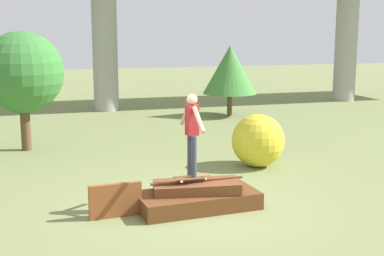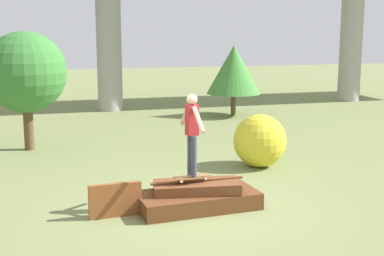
# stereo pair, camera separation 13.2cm
# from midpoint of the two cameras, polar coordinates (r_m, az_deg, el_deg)

# --- Properties ---
(ground_plane) EXTENTS (80.00, 80.00, 0.00)m
(ground_plane) POSITION_cam_midpoint_polar(r_m,az_deg,el_deg) (10.98, 0.93, -8.54)
(ground_plane) COLOR olive
(scrap_pile) EXTENTS (2.51, 1.33, 0.61)m
(scrap_pile) POSITION_cam_midpoint_polar(r_m,az_deg,el_deg) (10.90, 0.91, -7.38)
(scrap_pile) COLOR #5B3319
(scrap_pile) RESTS_ON ground_plane
(scrap_plank_loose) EXTENTS (1.03, 0.19, 0.67)m
(scrap_plank_loose) POSITION_cam_midpoint_polar(r_m,az_deg,el_deg) (10.49, -7.83, -7.64)
(scrap_plank_loose) COLOR brown
(scrap_plank_loose) RESTS_ON ground_plane
(skateboard) EXTENTS (0.77, 0.30, 0.09)m
(skateboard) POSITION_cam_midpoint_polar(r_m,az_deg,el_deg) (10.72, 0.36, -5.21)
(skateboard) COLOR brown
(skateboard) RESTS_ON scrap_pile
(skater) EXTENTS (0.25, 1.10, 1.65)m
(skater) POSITION_cam_midpoint_polar(r_m,az_deg,el_deg) (10.50, 0.36, -0.12)
(skater) COLOR #383D4C
(skater) RESTS_ON skateboard
(tree_behind_left) EXTENTS (2.24, 2.24, 2.94)m
(tree_behind_left) POSITION_cam_midpoint_polar(r_m,az_deg,el_deg) (22.29, 4.64, 6.22)
(tree_behind_left) COLOR brown
(tree_behind_left) RESTS_ON ground_plane
(tree_behind_right) EXTENTS (2.41, 2.41, 3.54)m
(tree_behind_right) POSITION_cam_midpoint_polar(r_m,az_deg,el_deg) (16.53, -17.11, 5.67)
(tree_behind_right) COLOR brown
(tree_behind_right) RESTS_ON ground_plane
(bush_yellow_flowering) EXTENTS (1.40, 1.40, 1.40)m
(bush_yellow_flowering) POSITION_cam_midpoint_polar(r_m,az_deg,el_deg) (14.14, 7.51, -1.36)
(bush_yellow_flowering) COLOR gold
(bush_yellow_flowering) RESTS_ON ground_plane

